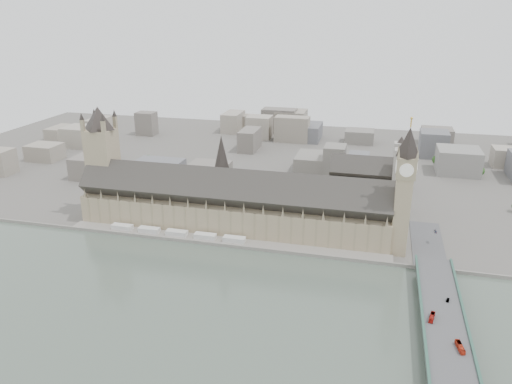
% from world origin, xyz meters
% --- Properties ---
extents(ground, '(900.00, 900.00, 0.00)m').
position_xyz_m(ground, '(0.00, 0.00, 0.00)').
color(ground, '#595651').
rests_on(ground, ground).
extents(river_thames, '(600.00, 600.00, 0.00)m').
position_xyz_m(river_thames, '(0.00, -165.00, 0.00)').
color(river_thames, '#4B584C').
rests_on(river_thames, ground).
extents(embankment_wall, '(600.00, 1.50, 3.00)m').
position_xyz_m(embankment_wall, '(0.00, -15.00, 1.50)').
color(embankment_wall, gray).
rests_on(embankment_wall, ground).
extents(river_terrace, '(270.00, 15.00, 2.00)m').
position_xyz_m(river_terrace, '(0.00, -7.50, 1.00)').
color(river_terrace, gray).
rests_on(river_terrace, ground).
extents(terrace_tents, '(118.00, 7.00, 4.00)m').
position_xyz_m(terrace_tents, '(-40.00, -7.00, 4.00)').
color(terrace_tents, silver).
rests_on(terrace_tents, river_terrace).
extents(palace_of_westminster, '(265.00, 40.73, 55.44)m').
position_xyz_m(palace_of_westminster, '(0.00, 19.70, 22.71)').
color(palace_of_westminster, gray).
rests_on(palace_of_westminster, ground).
extents(elizabeth_tower, '(17.00, 17.00, 107.50)m').
position_xyz_m(elizabeth_tower, '(138.00, 8.00, 58.09)').
color(elizabeth_tower, gray).
rests_on(elizabeth_tower, ground).
extents(victoria_tower, '(30.00, 30.00, 100.00)m').
position_xyz_m(victoria_tower, '(-122.00, 26.00, 55.20)').
color(victoria_tower, gray).
rests_on(victoria_tower, ground).
extents(central_tower, '(13.00, 13.00, 48.00)m').
position_xyz_m(central_tower, '(-10.00, 26.00, 57.92)').
color(central_tower, gray).
rests_on(central_tower, ground).
extents(westminster_bridge, '(25.00, 325.00, 10.25)m').
position_xyz_m(westminster_bridge, '(162.00, -87.50, 5.12)').
color(westminster_bridge, '#474749').
rests_on(westminster_bridge, ground).
extents(bridge_parapets, '(25.00, 235.00, 1.15)m').
position_xyz_m(bridge_parapets, '(162.00, -132.00, 10.82)').
color(bridge_parapets, '#31594A').
rests_on(bridge_parapets, westminster_bridge).
extents(westminster_abbey, '(68.00, 36.00, 64.00)m').
position_xyz_m(westminster_abbey, '(110.92, 95.00, 25.08)').
color(westminster_abbey, '#9B958B').
rests_on(westminster_abbey, ground).
extents(city_skyline_inland, '(720.00, 360.00, 38.00)m').
position_xyz_m(city_skyline_inland, '(0.00, 245.00, 19.00)').
color(city_skyline_inland, gray).
rests_on(city_skyline_inland, ground).
extents(park_trees, '(110.00, 30.00, 15.00)m').
position_xyz_m(park_trees, '(-10.00, 60.00, 7.50)').
color(park_trees, '#204117').
rests_on(park_trees, ground).
extents(red_bus_north, '(4.53, 10.61, 2.88)m').
position_xyz_m(red_bus_north, '(155.06, -94.46, 11.69)').
color(red_bus_north, '#B41B14').
rests_on(red_bus_north, westminster_bridge).
extents(red_bus_south, '(4.41, 11.04, 3.00)m').
position_xyz_m(red_bus_south, '(167.32, -119.44, 11.75)').
color(red_bus_south, red).
rests_on(red_bus_south, westminster_bridge).
extents(car_silver, '(2.37, 4.55, 1.43)m').
position_xyz_m(car_silver, '(166.14, -71.81, 10.96)').
color(car_silver, gray).
rests_on(car_silver, westminster_bridge).
extents(car_approach, '(2.49, 5.31, 1.50)m').
position_xyz_m(car_approach, '(167.19, 32.29, 11.00)').
color(car_approach, gray).
rests_on(car_approach, westminster_bridge).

